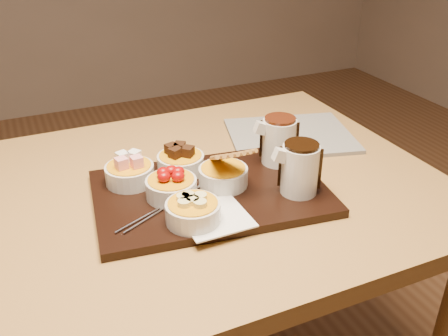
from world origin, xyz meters
name	(u,v)px	position (x,y,z in m)	size (l,w,h in m)	color
dining_table	(160,231)	(0.00, 0.00, 0.65)	(1.20, 0.80, 0.75)	#A1773B
serving_board	(210,193)	(0.09, -0.06, 0.76)	(0.46, 0.30, 0.02)	black
napkin	(215,217)	(0.06, -0.16, 0.77)	(0.12, 0.12, 0.00)	white
bowl_marshmallows	(130,174)	(-0.05, 0.03, 0.79)	(0.10, 0.10, 0.04)	beige
bowl_cake	(181,164)	(0.06, 0.03, 0.79)	(0.10, 0.10, 0.04)	beige
bowl_strawberries	(171,188)	(0.01, -0.06, 0.79)	(0.10, 0.10, 0.04)	beige
bowl_biscotti	(223,177)	(0.12, -0.06, 0.79)	(0.10, 0.10, 0.04)	beige
bowl_bananas	(193,213)	(0.02, -0.15, 0.79)	(0.10, 0.10, 0.04)	beige
pitcher_dark_chocolate	(300,170)	(0.25, -0.14, 0.82)	(0.07, 0.07, 0.10)	silver
pitcher_milk_chocolate	(279,142)	(0.28, -0.01, 0.82)	(0.07, 0.07, 0.10)	silver
fondue_skewers	(169,202)	(0.00, -0.08, 0.77)	(0.26, 0.03, 0.01)	silver
newspaper	(290,136)	(0.39, 0.12, 0.76)	(0.30, 0.24, 0.01)	beige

